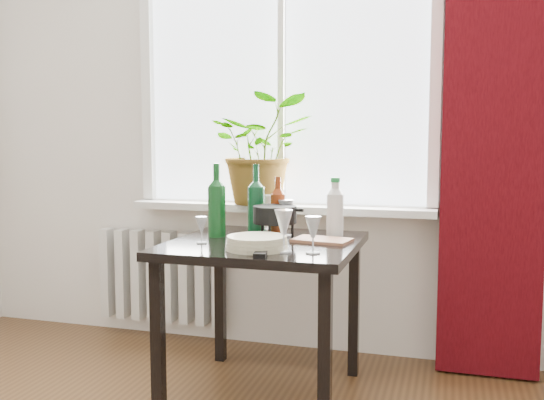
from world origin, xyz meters
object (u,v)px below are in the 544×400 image
(fondue_pot, at_px, (275,222))
(wine_bottle_right, at_px, (256,199))
(potted_plant, at_px, (262,150))
(wineglass_far_right, at_px, (313,234))
(cleaning_bottle, at_px, (335,206))
(wineglass_front_right, at_px, (284,231))
(wineglass_back_center, at_px, (286,217))
(plate_stack, at_px, (257,243))
(wine_bottle_left, at_px, (217,199))
(table, at_px, (264,261))
(radiator, at_px, (162,276))
(bottle_amber, at_px, (278,205))
(tv_remote, at_px, (262,252))
(cutting_board, at_px, (322,240))
(wineglass_back_left, at_px, (267,212))
(wineglass_front_left, at_px, (202,230))

(fondue_pot, bearing_deg, wine_bottle_right, 146.54)
(potted_plant, distance_m, wineglass_far_right, 1.01)
(wine_bottle_right, distance_m, fondue_pot, 0.19)
(cleaning_bottle, xyz_separation_m, wineglass_front_right, (-0.12, -0.49, -0.05))
(cleaning_bottle, height_order, wineglass_back_center, cleaning_bottle)
(potted_plant, relative_size, plate_stack, 2.28)
(wine_bottle_left, relative_size, wine_bottle_right, 1.02)
(table, bearing_deg, plate_stack, -80.93)
(radiator, xyz_separation_m, cleaning_bottle, (1.13, -0.39, 0.50))
(bottle_amber, bearing_deg, wineglass_front_right, -70.92)
(table, distance_m, bottle_amber, 0.30)
(tv_remote, bearing_deg, wine_bottle_right, 100.10)
(radiator, xyz_separation_m, tv_remote, (0.94, -0.95, 0.37))
(wine_bottle_left, bearing_deg, wine_bottle_right, 33.23)
(wine_bottle_right, distance_m, plate_stack, 0.43)
(bottle_amber, height_order, cutting_board, bottle_amber)
(wineglass_back_left, bearing_deg, plate_stack, -77.08)
(potted_plant, distance_m, wineglass_front_right, 0.96)
(potted_plant, bearing_deg, fondue_pot, -66.28)
(cutting_board, bearing_deg, potted_plant, 130.99)
(wine_bottle_right, xyz_separation_m, wineglass_back_left, (0.00, 0.17, -0.08))
(potted_plant, height_order, bottle_amber, potted_plant)
(fondue_pot, bearing_deg, potted_plant, 119.46)
(wine_bottle_left, relative_size, cleaning_bottle, 1.26)
(radiator, bearing_deg, potted_plant, -3.74)
(wine_bottle_left, height_order, wineglass_front_right, wine_bottle_left)
(potted_plant, xyz_separation_m, bottle_amber, (0.21, -0.40, -0.26))
(plate_stack, bearing_deg, potted_plant, 106.12)
(potted_plant, bearing_deg, wineglass_front_right, -66.67)
(wineglass_far_right, relative_size, cutting_board, 0.62)
(wineglass_front_right, bearing_deg, wineglass_far_right, 3.91)
(wineglass_back_left, relative_size, wineglass_front_left, 1.50)
(bottle_amber, bearing_deg, table, -93.61)
(wine_bottle_left, bearing_deg, wineglass_back_center, 18.20)
(wine_bottle_left, bearing_deg, plate_stack, -43.26)
(wineglass_back_left, xyz_separation_m, fondue_pot, (0.13, -0.28, -0.01))
(potted_plant, bearing_deg, wine_bottle_right, -76.19)
(potted_plant, height_order, wineglass_far_right, potted_plant)
(potted_plant, relative_size, bottle_amber, 2.07)
(wineglass_front_right, relative_size, tv_remote, 1.08)
(radiator, bearing_deg, wine_bottle_right, -31.48)
(wine_bottle_left, bearing_deg, potted_plant, 83.41)
(potted_plant, bearing_deg, table, -71.40)
(bottle_amber, height_order, wineglass_far_right, bottle_amber)
(wineglass_front_left, xyz_separation_m, fondue_pot, (0.28, 0.21, 0.02))
(bottle_amber, bearing_deg, cutting_board, -27.05)
(plate_stack, bearing_deg, radiator, 136.27)
(radiator, relative_size, potted_plant, 1.31)
(radiator, bearing_deg, wine_bottle_left, -43.96)
(cutting_board, bearing_deg, tv_remote, -114.78)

